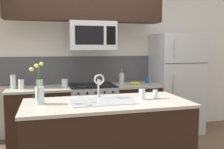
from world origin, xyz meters
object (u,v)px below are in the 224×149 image
sink_faucet (99,83)px  flower_vase (39,94)px  french_press (122,78)px  microwave (92,36)px  storage_jar_medium (21,83)px  storage_jar_tall (13,82)px  drinking_glass (142,94)px  refrigerator (176,83)px  spare_glass (155,94)px  coffee_tin (147,80)px  storage_jar_short (40,83)px  banana_bunch (136,83)px  storage_jar_squat (65,82)px  stove_range (92,112)px

sink_faucet → flower_vase: size_ratio=0.65×
french_press → microwave: bearing=-171.3°
storage_jar_medium → flower_vase: (0.30, -1.18, 0.04)m
storage_jar_tall → drinking_glass: 2.07m
storage_jar_medium → refrigerator: bearing=0.7°
spare_glass → drinking_glass: bearing=-179.2°
sink_faucet → flower_vase: flower_vase is taller
drinking_glass → flower_vase: flower_vase is taller
microwave → coffee_tin: size_ratio=6.77×
drinking_glass → sink_faucet: bearing=156.8°
flower_vase → storage_jar_tall: bearing=108.9°
microwave → drinking_glass: bearing=-72.2°
storage_jar_short → drinking_glass: 1.78m
storage_jar_medium → banana_bunch: bearing=-1.5°
storage_jar_squat → coffee_tin: 1.45m
storage_jar_medium → coffee_tin: size_ratio=1.52×
microwave → sink_faucet: size_ratio=2.43×
banana_bunch → french_press: size_ratio=0.71×
stove_range → french_press: size_ratio=3.48×
storage_jar_medium → french_press: 1.65m
refrigerator → flower_vase: 2.67m
microwave → french_press: bearing=8.7°
storage_jar_squat → drinking_glass: storage_jar_squat is taller
storage_jar_squat → storage_jar_medium: bearing=178.3°
storage_jar_squat → flower_vase: flower_vase is taller
stove_range → microwave: microwave is taller
microwave → storage_jar_short: microwave is taller
storage_jar_tall → banana_bunch: 1.98m
storage_jar_tall → coffee_tin: storage_jar_tall is taller
spare_glass → storage_jar_short: bearing=137.9°
storage_jar_squat → french_press: size_ratio=0.57×
flower_vase → banana_bunch: bearing=35.8°
stove_range → refrigerator: refrigerator is taller
stove_range → flower_vase: 1.55m
refrigerator → storage_jar_medium: (-2.67, -0.03, 0.10)m
storage_jar_medium → banana_bunch: 1.86m
storage_jar_tall → storage_jar_short: 0.39m
storage_jar_short → banana_bunch: bearing=-3.4°
french_press → flower_vase: bearing=-137.2°
storage_jar_tall → flower_vase: 1.29m
coffee_tin → sink_faucet: sink_faucet is taller
storage_jar_short → drinking_glass: size_ratio=1.18×
storage_jar_medium → drinking_glass: size_ratio=1.31×
storage_jar_short → banana_bunch: storage_jar_short is taller
microwave → coffee_tin: (1.00, 0.07, -0.77)m
flower_vase → french_press: bearing=42.8°
stove_range → storage_jar_medium: 1.23m
french_press → flower_vase: size_ratio=0.56×
storage_jar_tall → french_press: 1.76m
coffee_tin → sink_faucet: (-1.10, -1.08, 0.14)m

